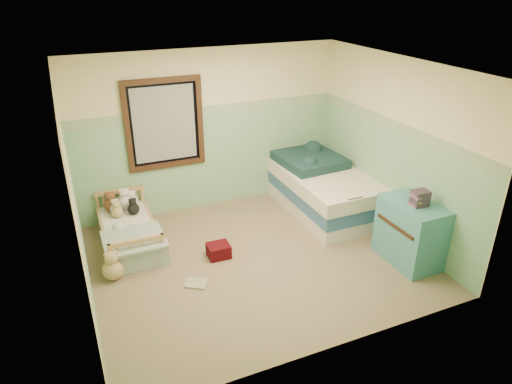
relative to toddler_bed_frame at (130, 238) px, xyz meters
name	(u,v)px	position (x,y,z in m)	size (l,w,h in m)	color
floor	(256,259)	(1.47, -1.05, -0.10)	(4.20, 3.60, 0.02)	brown
ceiling	(256,67)	(1.47, -1.05, 2.42)	(4.20, 3.60, 0.02)	white
wall_back	(210,131)	(1.47, 0.75, 1.16)	(4.20, 0.04, 2.50)	beige
wall_front	(335,244)	(1.47, -2.85, 1.16)	(4.20, 0.04, 2.50)	beige
wall_left	(74,203)	(-0.63, -1.05, 1.16)	(0.04, 3.60, 2.50)	beige
wall_right	(395,149)	(3.57, -1.05, 1.16)	(0.04, 3.60, 2.50)	beige
wainscot_mint	(211,161)	(1.47, 0.74, 0.66)	(4.20, 0.01, 1.50)	#78B77D
border_strip	(209,110)	(1.47, 0.74, 1.48)	(4.20, 0.01, 0.15)	#4C7F58
window_frame	(165,124)	(0.77, 0.71, 1.36)	(1.16, 0.06, 1.36)	black
window_blinds	(164,124)	(0.77, 0.72, 1.36)	(0.92, 0.01, 1.12)	#B8B8B5
toddler_bed_frame	(130,238)	(0.00, 0.00, 0.00)	(0.72, 1.43, 0.18)	tan
toddler_mattress	(129,228)	(0.00, 0.00, 0.15)	(0.66, 1.37, 0.12)	white
patchwork_quilt	(134,239)	(0.00, -0.45, 0.23)	(0.78, 0.72, 0.03)	#7294C4
plush_bed_brown	(111,205)	(-0.15, 0.50, 0.32)	(0.21, 0.21, 0.21)	brown
plush_bed_white	(125,202)	(0.05, 0.50, 0.32)	(0.22, 0.22, 0.22)	white
plush_bed_tan	(117,212)	(-0.10, 0.28, 0.30)	(0.17, 0.17, 0.17)	tan
plush_bed_dark	(133,209)	(0.13, 0.28, 0.30)	(0.17, 0.17, 0.17)	black
plush_floor_cream	(121,239)	(-0.13, -0.07, 0.04)	(0.27, 0.27, 0.27)	silver
plush_floor_tan	(113,270)	(-0.33, -0.76, 0.04)	(0.26, 0.26, 0.26)	tan
twin_bed_frame	(320,201)	(3.02, -0.08, 0.02)	(1.09, 2.19, 0.22)	white
twin_boxspring	(320,189)	(3.02, -0.08, 0.24)	(1.09, 2.19, 0.22)	#22547E
twin_mattress	(321,176)	(3.02, -0.08, 0.46)	(1.14, 2.23, 0.22)	white
teal_blanket	(310,160)	(2.97, 0.22, 0.64)	(0.93, 0.98, 0.14)	black
dresser	(411,232)	(3.30, -1.88, 0.33)	(0.53, 0.84, 0.84)	teal
book_stack	(420,198)	(3.30, -1.94, 0.85)	(0.20, 0.16, 0.20)	#563038
red_pillow	(219,251)	(1.04, -0.81, 0.00)	(0.29, 0.26, 0.18)	maroon
floor_book	(196,283)	(0.57, -1.28, -0.08)	(0.26, 0.20, 0.02)	#EDD04D
extra_plush_0	(132,202)	(0.15, 0.50, 0.31)	(0.19, 0.19, 0.19)	white
extra_plush_1	(116,209)	(-0.10, 0.39, 0.29)	(0.16, 0.16, 0.16)	silver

